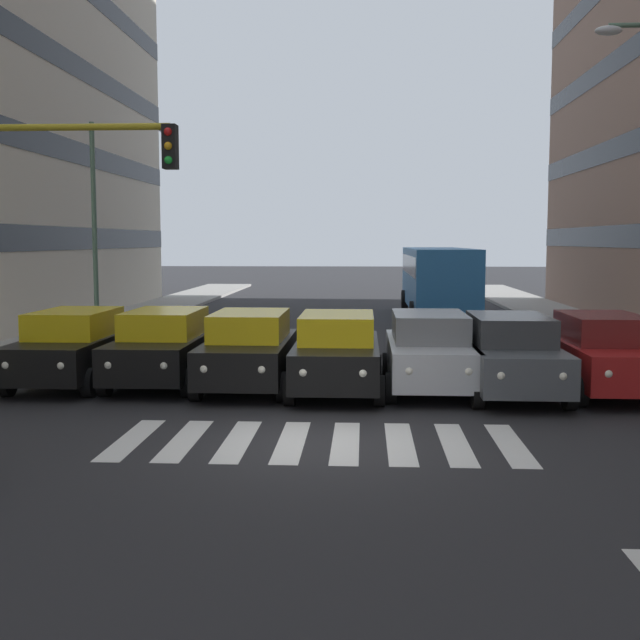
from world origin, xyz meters
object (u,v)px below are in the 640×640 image
object	(u,v)px
car_6	(73,347)
street_lamp_right	(107,206)
car_0	(604,353)
car_2	(429,351)
bus_behind_traffic	(438,275)
car_1	(510,354)
car_3	(337,352)
car_5	(164,347)
car_4	(249,350)

from	to	relation	value
car_6	street_lamp_right	xyz separation A→B (m)	(1.75, -8.08, 3.57)
car_0	car_2	world-z (taller)	same
bus_behind_traffic	street_lamp_right	bearing A→B (deg)	36.08
car_1	car_2	bearing A→B (deg)	-14.60
car_0	car_3	size ratio (longest dim) A/B	1.00
car_1	street_lamp_right	bearing A→B (deg)	-37.05
car_1	car_5	size ratio (longest dim) A/B	1.00
car_1	car_3	distance (m)	3.75
car_2	car_6	world-z (taller)	same
car_4	bus_behind_traffic	distance (m)	17.77
car_2	car_5	bearing A→B (deg)	-3.58
car_3	car_4	xyz separation A→B (m)	(1.99, -0.32, 0.00)
car_6	car_3	bearing A→B (deg)	174.65
car_3	car_1	bearing A→B (deg)	178.14
car_5	street_lamp_right	size ratio (longest dim) A/B	0.63
car_6	car_1	bearing A→B (deg)	175.97
car_0	car_6	bearing A→B (deg)	-1.80
car_2	bus_behind_traffic	size ratio (longest dim) A/B	0.42
car_1	car_0	bearing A→B (deg)	-171.23
car_2	street_lamp_right	distance (m)	13.44
car_0	car_5	world-z (taller)	same
car_2	car_3	xyz separation A→B (m)	(2.05, 0.32, 0.00)
car_1	car_2	size ratio (longest dim) A/B	1.00
car_0	street_lamp_right	xyz separation A→B (m)	(13.70, -8.45, 3.57)
car_1	car_5	bearing A→B (deg)	-6.03
car_6	car_0	bearing A→B (deg)	178.20
car_1	car_6	bearing A→B (deg)	-4.03
car_5	bus_behind_traffic	size ratio (longest dim) A/B	0.42
car_6	bus_behind_traffic	world-z (taller)	bus_behind_traffic
car_2	car_3	distance (m)	2.07
car_4	car_6	distance (m)	4.14
car_3	street_lamp_right	size ratio (longest dim) A/B	0.63
car_4	street_lamp_right	xyz separation A→B (m)	(5.88, -8.33, 3.57)
car_0	car_1	world-z (taller)	same
car_0	car_6	world-z (taller)	same
car_0	bus_behind_traffic	bearing A→B (deg)	-82.98
car_6	street_lamp_right	world-z (taller)	street_lamp_right
car_3	street_lamp_right	bearing A→B (deg)	-47.68
car_4	car_5	size ratio (longest dim) A/B	1.00
car_5	car_6	world-z (taller)	same
car_3	car_5	world-z (taller)	same
car_0	car_5	bearing A→B (deg)	-2.91
car_4	car_5	bearing A→B (deg)	-10.44
car_3	car_5	xyz separation A→B (m)	(4.04, -0.70, 0.00)
car_2	car_4	world-z (taller)	same
bus_behind_traffic	street_lamp_right	xyz separation A→B (m)	(11.62, 8.47, 2.59)
car_4	street_lamp_right	world-z (taller)	street_lamp_right
car_0	bus_behind_traffic	world-z (taller)	bus_behind_traffic
car_6	bus_behind_traffic	size ratio (longest dim) A/B	0.42
car_3	bus_behind_traffic	size ratio (longest dim) A/B	0.42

